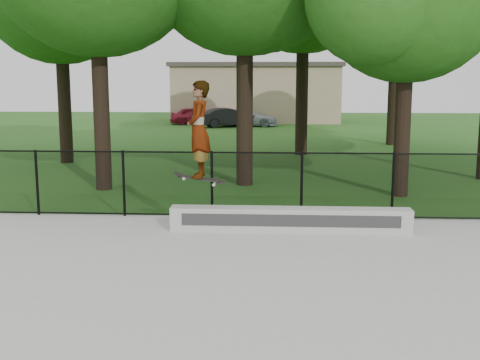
{
  "coord_description": "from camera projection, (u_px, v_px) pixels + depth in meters",
  "views": [
    {
      "loc": [
        -0.61,
        -7.28,
        3.14
      ],
      "look_at": [
        -1.27,
        4.2,
        1.2
      ],
      "focal_mm": 45.0,
      "sensor_mm": 36.0,
      "label": 1
    }
  ],
  "objects": [
    {
      "name": "car_a",
      "position": [
        195.0,
        116.0,
        41.85
      ],
      "size": [
        3.68,
        2.04,
        1.19
      ],
      "primitive_type": "imported",
      "rotation": [
        0.0,
        0.0,
        1.76
      ],
      "color": "maroon",
      "rests_on": "ground"
    },
    {
      "name": "skater_airborne",
      "position": [
        199.0,
        131.0,
        11.97
      ],
      "size": [
        0.84,
        0.73,
        2.07
      ],
      "color": "black",
      "rests_on": "ground"
    },
    {
      "name": "chainlink_fence",
      "position": [
        302.0,
        185.0,
        13.32
      ],
      "size": [
        16.06,
        0.06,
        1.5
      ],
      "color": "black",
      "rests_on": "concrete_slab"
    },
    {
      "name": "distant_building",
      "position": [
        256.0,
        92.0,
        44.81
      ],
      "size": [
        12.4,
        6.4,
        4.3
      ],
      "color": "tan",
      "rests_on": "ground"
    },
    {
      "name": "ground",
      "position": [
        320.0,
        328.0,
        7.65
      ],
      "size": [
        100.0,
        100.0,
        0.0
      ],
      "primitive_type": "plane",
      "color": "#1F5718",
      "rests_on": "ground"
    },
    {
      "name": "car_b",
      "position": [
        228.0,
        117.0,
        39.59
      ],
      "size": [
        3.7,
        2.53,
        1.26
      ],
      "primitive_type": "imported",
      "rotation": [
        0.0,
        0.0,
        1.96
      ],
      "color": "black",
      "rests_on": "ground"
    },
    {
      "name": "concrete_slab",
      "position": [
        321.0,
        326.0,
        7.64
      ],
      "size": [
        14.0,
        12.0,
        0.06
      ],
      "primitive_type": "cube",
      "color": "#ACACA7",
      "rests_on": "ground"
    },
    {
      "name": "car_c",
      "position": [
        248.0,
        118.0,
        40.25
      ],
      "size": [
        3.79,
        2.04,
        1.14
      ],
      "primitive_type": "imported",
      "rotation": [
        0.0,
        0.0,
        1.45
      ],
      "color": "#A6AFBC",
      "rests_on": "ground"
    },
    {
      "name": "grind_ledge",
      "position": [
        290.0,
        220.0,
        12.24
      ],
      "size": [
        4.88,
        0.4,
        0.49
      ],
      "primitive_type": "cube",
      "color": "#B8B8B3",
      "rests_on": "concrete_slab"
    }
  ]
}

